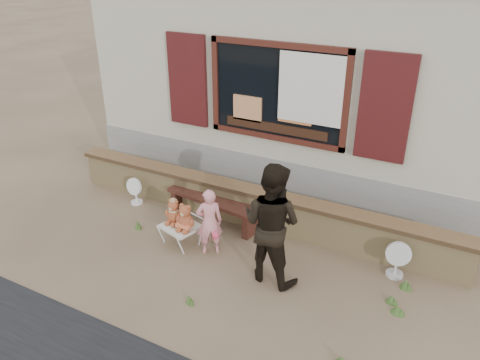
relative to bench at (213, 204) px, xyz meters
The scene contains 12 objects.
ground 1.02m from the bench, 51.40° to the right, with size 80.00×80.00×0.00m, color brown.
shopfront 4.14m from the bench, 80.86° to the left, with size 8.04×5.13×4.00m.
brick_wall 0.65m from the bench, 22.38° to the left, with size 7.10×0.36×0.67m.
bench is the anchor object (origin of this frame).
folding_chair 0.84m from the bench, 96.86° to the right, with size 0.66×0.61×0.34m.
teddy_bear_left 0.86m from the bench, 106.46° to the right, with size 0.31×0.27×0.42m, color brown, non-canonical shape.
teddy_bear_right 0.90m from the bench, 87.70° to the right, with size 0.33×0.28×0.44m, color brown, non-canonical shape.
child 0.94m from the bench, 62.38° to the right, with size 0.40×0.26×1.09m, color pink.
adult 1.85m from the bench, 32.01° to the right, with size 0.87×0.68×1.78m, color black.
fan_left 1.59m from the bench, behind, with size 0.32×0.22×0.52m.
fan_right 3.09m from the bench, ahead, with size 0.38×0.25×0.58m.
grass_tufts 2.55m from the bench, 24.19° to the right, with size 4.44×1.89×0.14m.
Camera 1 is at (3.04, -5.18, 4.26)m, focal length 35.00 mm.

